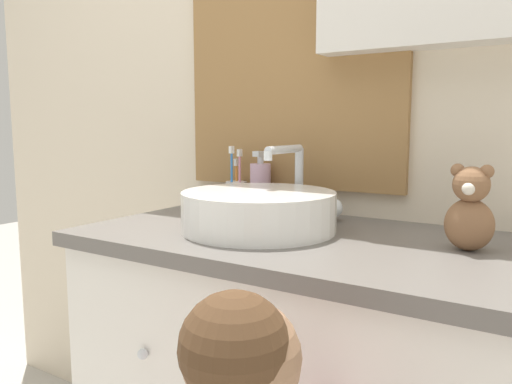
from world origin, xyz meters
name	(u,v)px	position (x,y,z in m)	size (l,w,h in m)	color
wall_back	(353,73)	(0.01, 0.62, 1.28)	(3.20, 0.18, 2.50)	beige
sink_basin	(260,210)	(-0.09, 0.29, 0.93)	(0.38, 0.43, 0.20)	white
toothbrush_holder	(236,193)	(-0.33, 0.53, 0.93)	(0.07, 0.07, 0.19)	silver
soap_dispenser	(260,186)	(-0.24, 0.53, 0.95)	(0.06, 0.06, 0.18)	#CCA3BC
teddy_bear	(470,210)	(0.37, 0.35, 0.96)	(0.10, 0.08, 0.18)	brown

